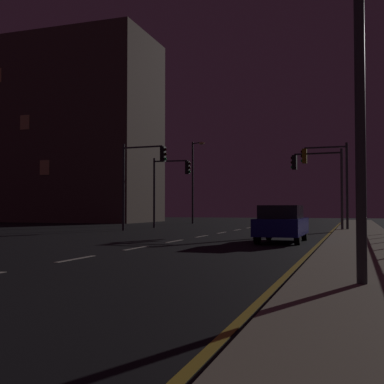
% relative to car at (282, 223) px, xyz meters
% --- Properties ---
extents(ground_plane, '(112.00, 112.00, 0.00)m').
position_rel_car_xyz_m(ground_plane, '(-4.56, -0.35, -0.82)').
color(ground_plane, black).
rests_on(ground_plane, ground).
extents(sidewalk_right, '(2.90, 77.00, 0.14)m').
position_rel_car_xyz_m(sidewalk_right, '(3.26, -0.35, -0.75)').
color(sidewalk_right, gray).
rests_on(sidewalk_right, ground).
extents(lane_markings_center, '(0.14, 50.00, 0.01)m').
position_rel_car_xyz_m(lane_markings_center, '(-4.56, 3.15, -0.82)').
color(lane_markings_center, silver).
rests_on(lane_markings_center, ground).
extents(lane_edge_line, '(0.14, 53.00, 0.01)m').
position_rel_car_xyz_m(lane_edge_line, '(1.56, 4.65, -0.82)').
color(lane_edge_line, gold).
rests_on(lane_edge_line, ground).
extents(car, '(1.83, 4.40, 1.57)m').
position_rel_car_xyz_m(car, '(0.00, 0.00, 0.00)').
color(car, navy).
rests_on(car, ground).
extents(traffic_light_near_right, '(2.95, 0.34, 5.49)m').
position_rel_car_xyz_m(traffic_light_near_right, '(1.30, 11.44, 3.12)').
color(traffic_light_near_right, '#38383D').
rests_on(traffic_light_near_right, sidewalk_right).
extents(traffic_light_overhead_east, '(2.92, 0.39, 5.23)m').
position_rel_car_xyz_m(traffic_light_overhead_east, '(-10.09, 12.95, 2.81)').
color(traffic_light_overhead_east, '#38383D').
rests_on(traffic_light_overhead_east, ground).
extents(traffic_light_mid_right, '(3.29, 0.48, 5.09)m').
position_rel_car_xyz_m(traffic_light_mid_right, '(0.79, 11.33, 2.88)').
color(traffic_light_mid_right, '#4C4C51').
rests_on(traffic_light_mid_right, sidewalk_right).
extents(traffic_light_near_left, '(3.17, 0.42, 5.65)m').
position_rel_car_xyz_m(traffic_light_near_left, '(-10.10, 7.83, 3.11)').
color(traffic_light_near_left, '#38383D').
rests_on(traffic_light_near_left, ground).
extents(street_lamp_mid_block, '(1.11, 1.51, 7.76)m').
position_rel_car_xyz_m(street_lamp_mid_block, '(2.93, -11.86, 3.93)').
color(street_lamp_mid_block, '#38383D').
rests_on(street_lamp_mid_block, sidewalk_right).
extents(street_lamp_across_street, '(1.50, 0.94, 7.85)m').
position_rel_car_xyz_m(street_lamp_across_street, '(-11.64, 23.54, 3.82)').
color(street_lamp_across_street, '#2D3033').
rests_on(street_lamp_across_street, ground).
extents(building_distant, '(23.49, 9.94, 19.99)m').
position_rel_car_xyz_m(building_distant, '(-29.42, 26.24, 9.17)').
color(building_distant, brown).
rests_on(building_distant, ground).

